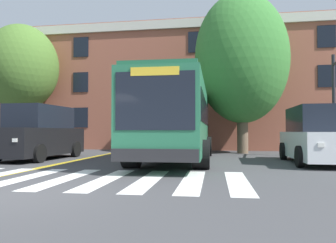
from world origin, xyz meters
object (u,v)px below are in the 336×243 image
(city_bus, at_px, (177,119))
(street_tree_curbside_large, at_px, (242,58))
(car_white_far_lane, at_px, (318,136))
(street_tree_curbside_small, at_px, (22,68))
(car_black_near_lane, at_px, (40,134))

(city_bus, distance_m, street_tree_curbside_large, 6.85)
(car_white_far_lane, xyz_separation_m, street_tree_curbside_small, (-16.94, 6.37, 4.47))
(street_tree_curbside_large, bearing_deg, city_bus, -122.70)
(car_black_near_lane, height_order, car_white_far_lane, car_black_near_lane)
(car_white_far_lane, height_order, street_tree_curbside_large, street_tree_curbside_large)
(street_tree_curbside_small, bearing_deg, city_bus, -26.71)
(car_black_near_lane, distance_m, car_white_far_lane, 11.83)
(street_tree_curbside_large, height_order, street_tree_curbside_small, street_tree_curbside_large)
(car_black_near_lane, relative_size, street_tree_curbside_small, 0.60)
(car_white_far_lane, bearing_deg, car_black_near_lane, 179.68)
(city_bus, bearing_deg, car_black_near_lane, -174.22)
(car_black_near_lane, height_order, street_tree_curbside_small, street_tree_curbside_small)
(city_bus, relative_size, street_tree_curbside_small, 1.32)
(city_bus, height_order, street_tree_curbside_small, street_tree_curbside_small)
(car_white_far_lane, relative_size, street_tree_curbside_large, 0.56)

